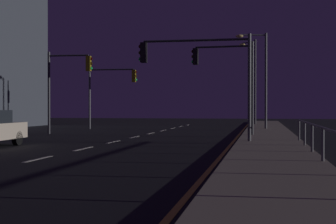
{
  "coord_description": "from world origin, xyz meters",
  "views": [
    {
      "loc": [
        7.12,
        -1.46,
        1.67
      ],
      "look_at": [
        1.63,
        26.59,
        1.42
      ],
      "focal_mm": 51.44,
      "sensor_mm": 36.0,
      "label": 1
    }
  ],
  "objects_px": {
    "traffic_light_overhead_east": "(225,70)",
    "traffic_light_far_center": "(111,85)",
    "traffic_light_far_right": "(197,65)",
    "traffic_light_mid_right": "(67,77)",
    "street_lamp_across_street": "(261,70)",
    "street_lamp_mid_block": "(253,74)"
  },
  "relations": [
    {
      "from": "traffic_light_mid_right",
      "to": "street_lamp_mid_block",
      "type": "height_order",
      "value": "street_lamp_mid_block"
    },
    {
      "from": "traffic_light_overhead_east",
      "to": "traffic_light_far_center",
      "type": "relative_size",
      "value": 1.07
    },
    {
      "from": "street_lamp_mid_block",
      "to": "traffic_light_mid_right",
      "type": "bearing_deg",
      "value": -123.12
    },
    {
      "from": "traffic_light_overhead_east",
      "to": "traffic_light_far_right",
      "type": "xyz_separation_m",
      "value": [
        -0.9,
        -5.44,
        -0.16
      ]
    },
    {
      "from": "traffic_light_mid_right",
      "to": "traffic_light_far_right",
      "type": "height_order",
      "value": "traffic_light_mid_right"
    },
    {
      "from": "traffic_light_overhead_east",
      "to": "traffic_light_far_right",
      "type": "distance_m",
      "value": 5.52
    },
    {
      "from": "traffic_light_far_right",
      "to": "street_lamp_across_street",
      "type": "distance_m",
      "value": 13.91
    },
    {
      "from": "traffic_light_far_right",
      "to": "street_lamp_mid_block",
      "type": "relative_size",
      "value": 0.67
    },
    {
      "from": "traffic_light_far_center",
      "to": "street_lamp_across_street",
      "type": "xyz_separation_m",
      "value": [
        11.59,
        -0.39,
        0.92
      ]
    },
    {
      "from": "traffic_light_far_right",
      "to": "traffic_light_far_center",
      "type": "distance_m",
      "value": 16.48
    },
    {
      "from": "traffic_light_far_center",
      "to": "street_lamp_mid_block",
      "type": "bearing_deg",
      "value": 41.65
    },
    {
      "from": "traffic_light_overhead_east",
      "to": "traffic_light_mid_right",
      "type": "distance_m",
      "value": 10.09
    },
    {
      "from": "traffic_light_overhead_east",
      "to": "traffic_light_far_center",
      "type": "distance_m",
      "value": 12.87
    },
    {
      "from": "traffic_light_mid_right",
      "to": "street_lamp_across_street",
      "type": "bearing_deg",
      "value": 31.05
    },
    {
      "from": "traffic_light_far_right",
      "to": "traffic_light_far_center",
      "type": "height_order",
      "value": "traffic_light_far_right"
    },
    {
      "from": "traffic_light_overhead_east",
      "to": "street_lamp_across_street",
      "type": "relative_size",
      "value": 0.75
    },
    {
      "from": "traffic_light_mid_right",
      "to": "traffic_light_overhead_east",
      "type": "bearing_deg",
      "value": -5.25
    },
    {
      "from": "traffic_light_mid_right",
      "to": "traffic_light_far_center",
      "type": "xyz_separation_m",
      "value": [
        0.42,
        7.62,
        -0.15
      ]
    },
    {
      "from": "street_lamp_across_street",
      "to": "street_lamp_mid_block",
      "type": "height_order",
      "value": "street_lamp_mid_block"
    },
    {
      "from": "traffic_light_mid_right",
      "to": "traffic_light_far_right",
      "type": "relative_size",
      "value": 0.99
    },
    {
      "from": "traffic_light_far_right",
      "to": "street_lamp_across_street",
      "type": "height_order",
      "value": "street_lamp_across_street"
    },
    {
      "from": "traffic_light_overhead_east",
      "to": "traffic_light_far_center",
      "type": "height_order",
      "value": "traffic_light_overhead_east"
    }
  ]
}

